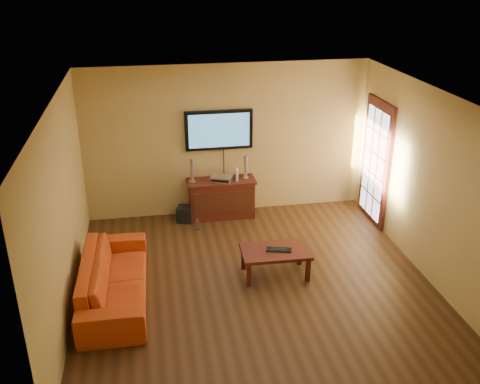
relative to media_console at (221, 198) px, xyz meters
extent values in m
plane|color=#36200F|center=(0.15, -2.26, -0.35)|extent=(5.00, 5.00, 0.00)
plane|color=tan|center=(0.15, 0.24, 1.00)|extent=(5.00, 0.00, 5.00)
plane|color=tan|center=(-2.35, -2.26, 1.00)|extent=(0.00, 5.00, 5.00)
plane|color=tan|center=(2.65, -2.26, 1.00)|extent=(0.00, 5.00, 5.00)
plane|color=white|center=(0.15, -2.26, 2.35)|extent=(5.00, 5.00, 0.00)
cube|color=#41160E|center=(2.61, -0.56, 0.70)|extent=(0.06, 1.02, 2.22)
cube|color=white|center=(2.57, -0.56, 0.70)|extent=(0.01, 0.79, 1.89)
cube|color=#41160E|center=(0.00, 0.01, -0.02)|extent=(1.14, 0.43, 0.66)
cube|color=black|center=(0.00, -0.21, 0.01)|extent=(1.05, 0.02, 0.40)
cube|color=#41160E|center=(0.00, 0.01, 0.33)|extent=(1.20, 0.46, 0.04)
cube|color=black|center=(0.00, 0.19, 1.21)|extent=(1.18, 0.07, 0.70)
cube|color=teal|center=(0.00, 0.15, 1.21)|extent=(1.06, 0.01, 0.59)
cube|color=#41160E|center=(0.49, -2.08, 0.04)|extent=(1.00, 0.62, 0.05)
cube|color=#41160E|center=(0.05, -2.30, -0.17)|extent=(0.06, 0.06, 0.37)
cube|color=#41160E|center=(0.91, -2.33, -0.17)|extent=(0.06, 0.06, 0.37)
cube|color=#41160E|center=(0.06, -1.83, -0.17)|extent=(0.06, 0.06, 0.37)
cube|color=#41160E|center=(0.93, -1.85, -0.17)|extent=(0.06, 0.06, 0.37)
imported|color=#C64516|center=(-1.80, -2.27, 0.06)|extent=(0.67, 2.16, 0.84)
cylinder|color=silver|center=(-0.51, 0.02, 0.36)|extent=(0.11, 0.11, 0.02)
cylinder|color=silver|center=(-0.51, 0.02, 0.56)|extent=(0.06, 0.06, 0.39)
cylinder|color=silver|center=(0.45, 0.04, 0.36)|extent=(0.11, 0.11, 0.02)
cylinder|color=silver|center=(0.45, 0.04, 0.56)|extent=(0.06, 0.06, 0.38)
cube|color=silver|center=(0.01, -0.02, 0.39)|extent=(0.44, 0.38, 0.08)
cube|color=white|center=(0.28, -0.03, 0.45)|extent=(0.06, 0.15, 0.20)
cube|color=black|center=(-0.66, -0.08, -0.22)|extent=(0.33, 0.33, 0.27)
cylinder|color=white|center=(-0.48, -0.46, -0.26)|extent=(0.07, 0.07, 0.19)
sphere|color=white|center=(-0.48, -0.46, -0.16)|extent=(0.04, 0.04, 0.04)
cube|color=black|center=(0.53, -2.09, 0.07)|extent=(0.38, 0.23, 0.02)
cube|color=black|center=(0.53, -2.09, 0.08)|extent=(0.25, 0.16, 0.01)
camera|label=1|loc=(-1.21, -8.63, 3.94)|focal=40.00mm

